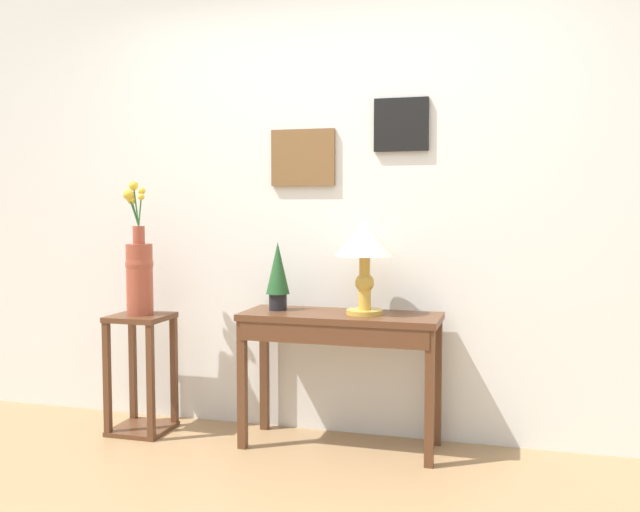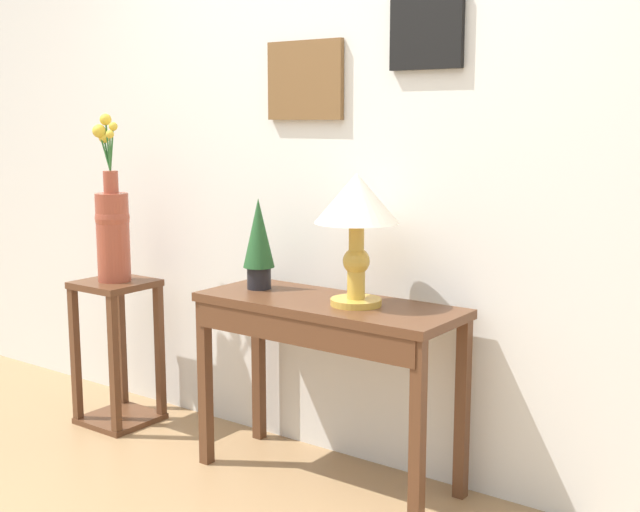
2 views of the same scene
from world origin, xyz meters
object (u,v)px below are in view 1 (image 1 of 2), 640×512
object	(u,v)px
pedestal_stand_left	(141,373)
flower_vase_tall	(139,270)
console_table	(340,335)
table_lamp	(365,246)
potted_plant_on_console	(278,273)

from	to	relation	value
pedestal_stand_left	flower_vase_tall	bearing A→B (deg)	175.40
console_table	flower_vase_tall	world-z (taller)	flower_vase_tall
table_lamp	potted_plant_on_console	bearing A→B (deg)	177.88
table_lamp	flower_vase_tall	xyz separation A→B (m)	(-1.30, -0.06, -0.15)
table_lamp	potted_plant_on_console	world-z (taller)	table_lamp
table_lamp	flower_vase_tall	size ratio (longest dim) A/B	0.65
pedestal_stand_left	flower_vase_tall	distance (m)	0.60
console_table	pedestal_stand_left	xyz separation A→B (m)	(-1.16, -0.04, -0.28)
table_lamp	pedestal_stand_left	distance (m)	1.50
potted_plant_on_console	pedestal_stand_left	size ratio (longest dim) A/B	0.55
table_lamp	pedestal_stand_left	xyz separation A→B (m)	(-1.30, -0.06, -0.75)
flower_vase_tall	pedestal_stand_left	bearing A→B (deg)	-4.60
pedestal_stand_left	flower_vase_tall	size ratio (longest dim) A/B	0.90
console_table	table_lamp	bearing A→B (deg)	10.02
console_table	table_lamp	size ratio (longest dim) A/B	2.15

